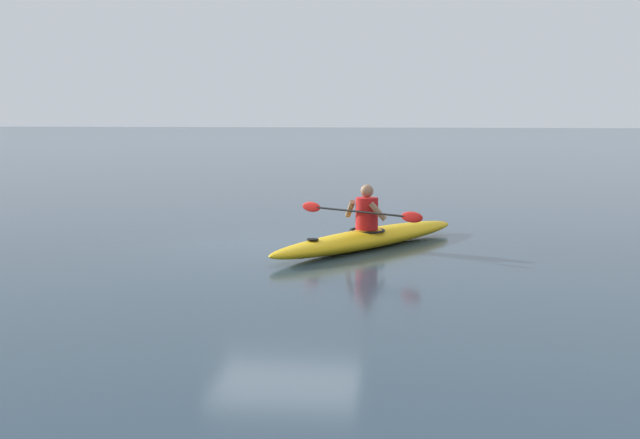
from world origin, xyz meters
The scene contains 3 objects.
ground_plane centered at (0.00, 0.00, 0.00)m, with size 160.00×160.00×0.00m, color #283D4C.
kayak centered at (-1.43, 0.33, 0.16)m, with size 3.20×4.22×0.31m.
kayaker centered at (-1.38, 0.41, 0.61)m, with size 2.04×1.43×0.73m.
Camera 1 is at (-2.10, 14.11, 2.29)m, focal length 47.85 mm.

